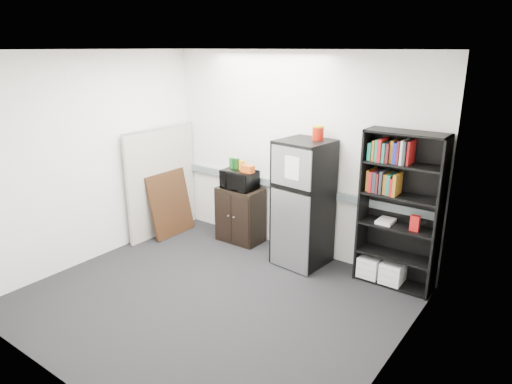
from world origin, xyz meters
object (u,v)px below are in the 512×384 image
(bookshelf, at_px, (398,207))
(cabinet, at_px, (240,215))
(refrigerator, at_px, (303,204))
(cubicle_partition, at_px, (162,181))
(microwave, at_px, (239,180))

(bookshelf, height_order, cabinet, bookshelf)
(cabinet, xyz_separation_m, refrigerator, (1.08, -0.08, 0.42))
(cubicle_partition, relative_size, cabinet, 2.02)
(microwave, relative_size, refrigerator, 0.30)
(cubicle_partition, height_order, refrigerator, refrigerator)
(microwave, bearing_deg, cubicle_partition, -160.43)
(bookshelf, xyz_separation_m, cubicle_partition, (-3.41, -0.49, -0.16))
(bookshelf, relative_size, cabinet, 2.30)
(cubicle_partition, relative_size, refrigerator, 0.99)
(cabinet, bearing_deg, cubicle_partition, -159.92)
(cabinet, distance_m, refrigerator, 1.16)
(microwave, bearing_deg, bookshelf, 2.26)
(cubicle_partition, height_order, cabinet, cubicle_partition)
(bookshelf, xyz_separation_m, microwave, (-2.26, -0.08, -0.03))
(refrigerator, bearing_deg, bookshelf, 12.74)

